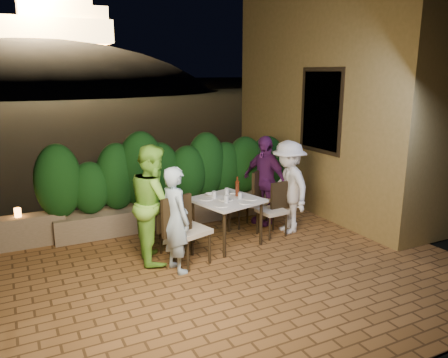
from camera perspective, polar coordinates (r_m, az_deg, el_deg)
ground at (r=6.09m, az=-0.46°, el=-12.62°), size 400.00×400.00×0.00m
terrace_floor at (r=6.52m, az=-2.44°, el=-11.30°), size 7.00×6.00×0.15m
building_wall at (r=9.14m, az=14.74°, el=12.18°), size 1.60×5.00×5.00m
window_pane at (r=8.28m, az=12.70°, el=8.70°), size 0.08×1.00×1.40m
window_frame at (r=8.28m, az=12.65°, el=8.70°), size 0.06×1.15×1.55m
planter at (r=8.05m, az=-6.44°, el=-4.31°), size 4.20×0.55×0.40m
hedge at (r=7.85m, az=-6.59°, el=0.90°), size 4.00×0.70×1.10m
hill at (r=65.39m, az=-22.80°, el=6.86°), size 52.00×40.00×22.00m
fortress at (r=65.51m, az=-24.04°, el=19.53°), size 26.00×8.00×8.00m
dining_table at (r=6.98m, az=0.37°, el=-5.57°), size 1.13×1.13×0.75m
plate_nw at (r=6.51m, az=-0.30°, el=-3.47°), size 0.21×0.21×0.01m
plate_sw at (r=6.86m, az=-2.34°, el=-2.58°), size 0.23×0.23×0.01m
plate_ne at (r=6.88m, az=3.52°, el=-2.55°), size 0.22×0.22×0.01m
plate_se at (r=7.23m, az=0.99°, el=-1.70°), size 0.23×0.23×0.01m
plate_centre at (r=6.82m, az=0.27°, el=-2.65°), size 0.23×0.23×0.01m
plate_front at (r=6.66m, az=2.77°, el=-3.09°), size 0.20×0.20×0.01m
glass_nw at (r=6.66m, az=0.30°, el=-2.61°), size 0.07×0.07×0.12m
glass_sw at (r=6.89m, az=-1.29°, el=-2.05°), size 0.07×0.07×0.11m
glass_ne at (r=6.87m, az=2.11°, el=-2.17°), size 0.06×0.06×0.10m
glass_se at (r=7.06m, az=0.37°, el=-1.65°), size 0.07×0.07×0.12m
beer_bottle at (r=6.98m, az=1.74°, el=-0.97°), size 0.06×0.06×0.32m
bowl at (r=7.02m, az=-1.69°, el=-2.07°), size 0.17×0.17×0.04m
chair_left_front at (r=6.25m, az=-4.50°, el=-6.52°), size 0.60×0.60×1.05m
chair_left_back at (r=6.65m, az=-6.31°, el=-6.04°), size 0.55×0.55×0.88m
chair_right_front at (r=7.35m, az=6.27°, el=-4.00°), size 0.46×0.46×0.91m
chair_right_back at (r=7.65m, az=3.85°, el=-2.87°), size 0.65×0.65×1.00m
diner_blue at (r=5.98m, az=-6.30°, el=-5.30°), size 0.44×0.59×1.48m
diner_green at (r=6.36m, az=-9.14°, el=-3.15°), size 0.77×0.92×1.71m
diner_white at (r=7.47m, az=8.38°, el=-1.06°), size 0.65×1.06×1.59m
diner_purple at (r=7.85m, az=5.27°, el=-0.15°), size 0.65×1.02×1.61m
parapet_lamp at (r=7.50m, az=-25.34°, el=-3.98°), size 0.10×0.10×0.14m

